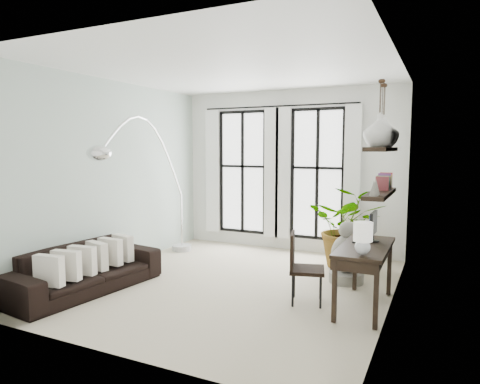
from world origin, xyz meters
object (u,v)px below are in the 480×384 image
Objects in this scene: sofa at (85,269)px; desk at (364,251)px; desk_chair at (301,263)px; buddha at (347,257)px; plant at (350,227)px; arc_lamp at (147,151)px.

desk is at bearing -67.72° from sofa.
desk_chair is 1.20m from buddha.
plant is 1.94m from desk.
arc_lamp reaches higher than desk.
arc_lamp is 3.14× the size of buddha.
desk is 1.47× the size of desk_chair.
arc_lamp is (-2.84, 0.44, 1.48)m from desk_chair.
plant is at bearing 26.24° from arc_lamp.
buddha is (0.38, 1.13, -0.14)m from desk_chair.
plant is 0.90m from buddha.
plant reaches higher than desk.
sofa is 1.58× the size of plant.
arc_lamp is (-3.64, 0.33, 1.26)m from desk.
sofa is 4.31m from plant.
desk_chair is at bearing -171.86° from desk.
desk is 1.16m from buddha.
buddha reaches higher than desk_chair.
plant is 1.02× the size of desk.
buddha is at bearing -51.45° from sofa.
arc_lamp is (-3.09, -1.52, 1.31)m from plant.
desk is (3.74, 1.02, 0.43)m from sofa.
desk_chair is 3.24m from arc_lamp.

